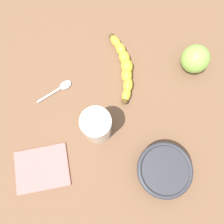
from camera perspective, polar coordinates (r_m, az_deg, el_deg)
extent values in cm
cube|color=brown|center=(64.49, 1.93, 1.55)|extent=(120.00, 120.00, 3.00)
ellipsoid|color=yellow|center=(62.29, 3.74, 4.53)|extent=(2.36, 4.43, 2.35)
ellipsoid|color=yellow|center=(63.33, 4.16, 7.01)|extent=(3.26, 4.75, 2.68)
ellipsoid|color=yellow|center=(64.47, 4.20, 9.45)|extent=(4.11, 5.08, 3.02)
ellipsoid|color=yellow|center=(65.68, 3.88, 11.79)|extent=(4.85, 5.40, 3.35)
ellipsoid|color=yellow|center=(66.95, 3.21, 13.99)|extent=(4.89, 5.35, 3.02)
ellipsoid|color=yellow|center=(68.24, 2.21, 16.02)|extent=(4.89, 5.11, 2.68)
ellipsoid|color=yellow|center=(69.53, 0.92, 17.84)|extent=(4.85, 4.71, 2.35)
sphere|color=#513819|center=(61.66, 3.32, 2.84)|extent=(1.85, 1.85, 1.85)
sphere|color=#513819|center=(70.42, -0.04, 18.97)|extent=(1.85, 1.85, 1.85)
cylinder|color=silver|center=(55.62, -3.91, -3.67)|extent=(7.40, 7.40, 11.88)
cylinder|color=beige|center=(56.14, -3.88, -3.77)|extent=(6.90, 6.90, 10.32)
cylinder|color=#2D2D33|center=(59.47, 13.15, -14.39)|extent=(11.74, 11.74, 4.90)
torus|color=#2D2D33|center=(57.67, 13.57, -14.38)|extent=(13.96, 13.96, 1.20)
sphere|color=#84B747|center=(68.09, 20.74, 12.72)|extent=(8.08, 8.08, 8.08)
ellipsoid|color=silver|center=(65.94, -11.94, 6.88)|extent=(4.20, 4.28, 0.80)
cube|color=silver|center=(65.99, -15.71, 4.45)|extent=(6.08, 6.63, 0.25)
cube|color=#BC6660|center=(62.96, -17.68, -13.76)|extent=(17.33, 15.94, 0.60)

